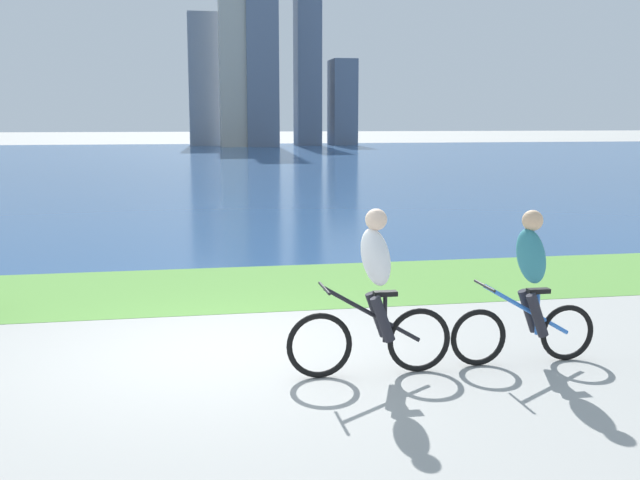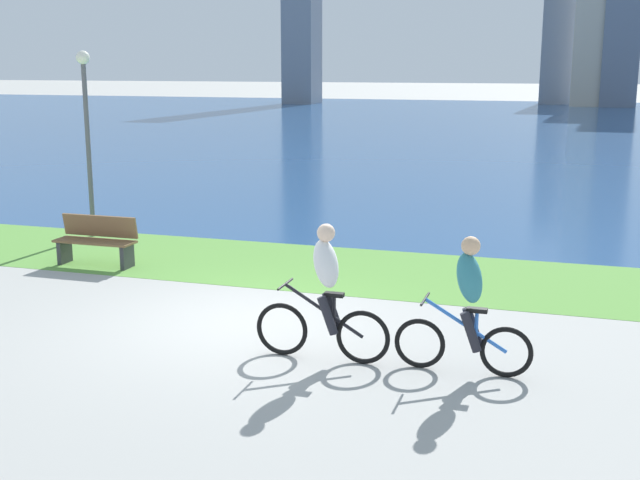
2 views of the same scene
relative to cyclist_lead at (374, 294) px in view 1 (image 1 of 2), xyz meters
The scene contains 6 objects.
ground_plane 2.01m from the cyclist_lead, 145.35° to the left, with size 300.00×300.00×0.00m, color #9E9E99.
grass_strip_bayside 4.72m from the cyclist_lead, 108.87° to the left, with size 120.00×3.29×0.01m, color #59933D.
bay_water_surface 40.18m from the cyclist_lead, 92.15° to the left, with size 300.00×68.19×0.00m, color navy.
cyclist_lead is the anchor object (origin of this frame).
cyclist_trailing 1.72m from the cyclist_lead, ahead, with size 1.63×0.52×1.66m.
city_skyline_far_shore 66.23m from the cyclist_lead, 92.45° to the left, with size 38.94×9.54×20.87m.
Camera 1 is at (-0.43, -8.43, 2.60)m, focal length 43.33 mm.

